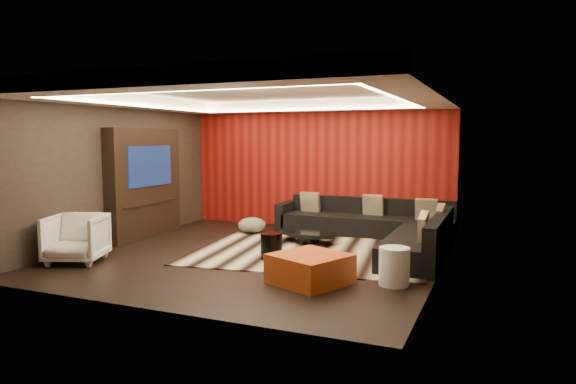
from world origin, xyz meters
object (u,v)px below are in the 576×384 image
at_px(drum_stool, 271,246).
at_px(white_side_table, 394,266).
at_px(coffee_table, 307,237).
at_px(orange_ottoman, 310,269).
at_px(armchair, 76,238).
at_px(sectional_sofa, 383,230).

distance_m(drum_stool, white_side_table, 2.27).
height_order(coffee_table, white_side_table, white_side_table).
distance_m(orange_ottoman, armchair, 3.92).
height_order(coffee_table, orange_ottoman, orange_ottoman).
bearing_deg(drum_stool, coffee_table, 87.48).
relative_size(coffee_table, armchair, 1.49).
bearing_deg(orange_ottoman, drum_stool, 135.80).
bearing_deg(armchair, coffee_table, 23.53).
bearing_deg(sectional_sofa, coffee_table, -156.92).
bearing_deg(drum_stool, sectional_sofa, 55.83).
height_order(orange_ottoman, armchair, armchair).
distance_m(white_side_table, sectional_sofa, 2.85).
bearing_deg(orange_ottoman, white_side_table, 17.70).
xyz_separation_m(coffee_table, drum_stool, (-0.07, -1.49, 0.10)).
bearing_deg(orange_ottoman, sectional_sofa, 83.94).
distance_m(coffee_table, sectional_sofa, 1.45).
xyz_separation_m(coffee_table, armchair, (-2.90, -2.87, 0.26)).
height_order(drum_stool, armchair, armchair).
bearing_deg(drum_stool, orange_ottoman, -44.20).
height_order(coffee_table, sectional_sofa, sectional_sofa).
distance_m(coffee_table, white_side_table, 3.03).
distance_m(drum_stool, orange_ottoman, 1.49).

